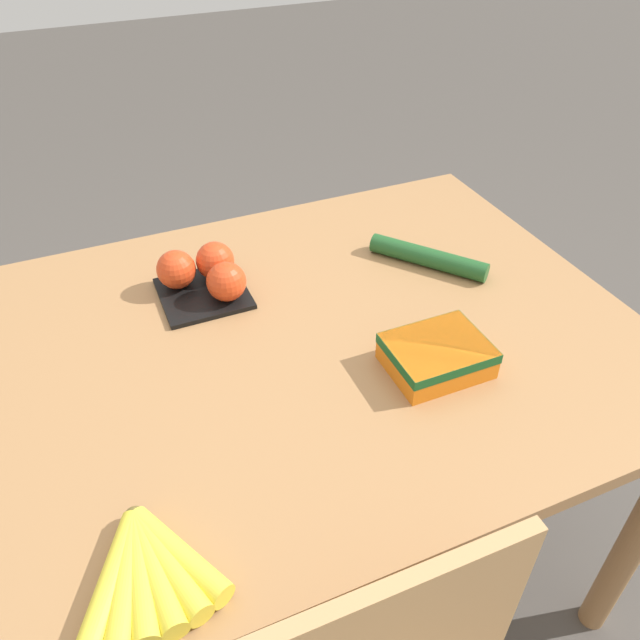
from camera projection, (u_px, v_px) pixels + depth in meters
name	position (u px, v px, depth m)	size (l,w,h in m)	color
ground_plane	(320.00, 552.00, 1.68)	(12.00, 12.00, 0.00)	#4C4742
dining_table	(320.00, 372.00, 1.26)	(1.21, 0.98, 0.77)	#9E7044
banana_bunch	(147.00, 569.00, 0.80)	(0.20, 0.19, 0.04)	brown
tomato_pack	(205.00, 274.00, 1.28)	(0.17, 0.17, 0.09)	black
carrot_bag	(437.00, 354.00, 1.10)	(0.17, 0.14, 0.06)	orange
cucumber_near	(428.00, 257.00, 1.36)	(0.20, 0.23, 0.04)	#1E5123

